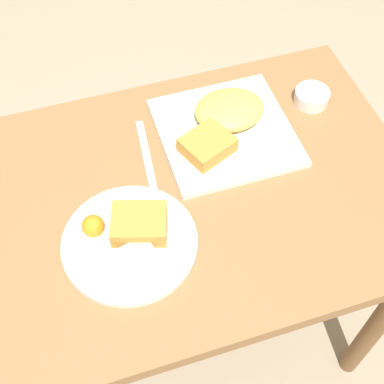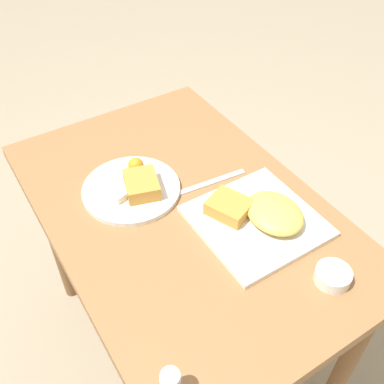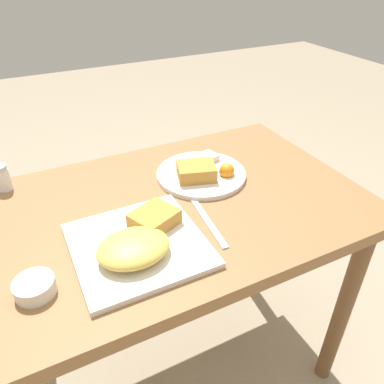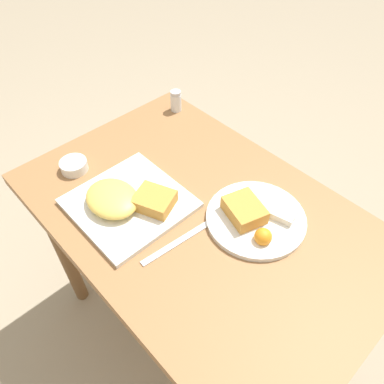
{
  "view_description": "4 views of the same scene",
  "coord_description": "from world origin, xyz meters",
  "px_view_note": "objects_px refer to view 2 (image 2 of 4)",
  "views": [
    {
      "loc": [
        0.16,
        0.6,
        1.61
      ],
      "look_at": [
        -0.02,
        0.02,
        0.75
      ],
      "focal_mm": 50.0,
      "sensor_mm": 36.0,
      "label": 1
    },
    {
      "loc": [
        -0.7,
        0.41,
        1.54
      ],
      "look_at": [
        -0.02,
        -0.02,
        0.78
      ],
      "focal_mm": 42.0,
      "sensor_mm": 36.0,
      "label": 2
    },
    {
      "loc": [
        -0.32,
        -0.74,
        1.29
      ],
      "look_at": [
        0.03,
        -0.03,
        0.76
      ],
      "focal_mm": 35.0,
      "sensor_mm": 36.0,
      "label": 3
    },
    {
      "loc": [
        0.46,
        -0.46,
        1.48
      ],
      "look_at": [
        -0.04,
        0.01,
        0.76
      ],
      "focal_mm": 35.0,
      "sensor_mm": 36.0,
      "label": 4
    }
  ],
  "objects_px": {
    "plate_square_near": "(259,216)",
    "sauce_ramekin": "(333,276)",
    "butter_knife": "(211,182)",
    "plate_oval_far": "(132,187)"
  },
  "relations": [
    {
      "from": "plate_square_near",
      "to": "sauce_ramekin",
      "type": "distance_m",
      "value": 0.22
    },
    {
      "from": "plate_oval_far",
      "to": "butter_knife",
      "type": "relative_size",
      "value": 1.24
    },
    {
      "from": "plate_square_near",
      "to": "plate_oval_far",
      "type": "height_order",
      "value": "plate_square_near"
    },
    {
      "from": "plate_square_near",
      "to": "sauce_ramekin",
      "type": "height_order",
      "value": "plate_square_near"
    },
    {
      "from": "plate_oval_far",
      "to": "sauce_ramekin",
      "type": "xyz_separation_m",
      "value": [
        -0.49,
        -0.24,
        0.0
      ]
    },
    {
      "from": "plate_square_near",
      "to": "plate_oval_far",
      "type": "relative_size",
      "value": 1.1
    },
    {
      "from": "butter_knife",
      "to": "plate_square_near",
      "type": "bearing_deg",
      "value": 101.69
    },
    {
      "from": "sauce_ramekin",
      "to": "butter_knife",
      "type": "relative_size",
      "value": 0.38
    },
    {
      "from": "plate_square_near",
      "to": "sauce_ramekin",
      "type": "relative_size",
      "value": 3.59
    },
    {
      "from": "butter_knife",
      "to": "sauce_ramekin",
      "type": "bearing_deg",
      "value": 102.1
    }
  ]
}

